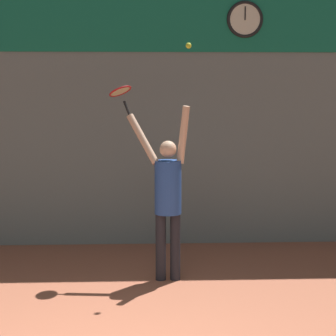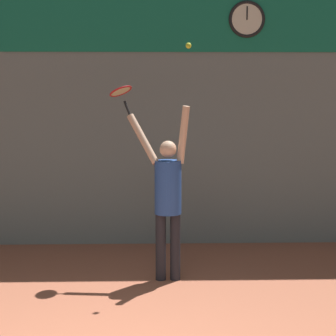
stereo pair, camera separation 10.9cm
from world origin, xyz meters
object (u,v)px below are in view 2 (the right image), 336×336
(scoreboard_clock, at_px, (247,19))
(tennis_racket, at_px, (121,93))
(tennis_ball, at_px, (189,46))
(tennis_player, at_px, (168,194))

(scoreboard_clock, bearing_deg, tennis_racket, -142.13)
(scoreboard_clock, bearing_deg, tennis_ball, -118.30)
(tennis_ball, bearing_deg, tennis_racket, 153.58)
(scoreboard_clock, relative_size, tennis_player, 0.25)
(tennis_player, bearing_deg, scoreboard_clock, 54.95)
(scoreboard_clock, bearing_deg, tennis_player, -125.05)
(tennis_racket, xyz_separation_m, tennis_ball, (0.83, -0.41, 0.56))
(tennis_player, bearing_deg, tennis_ball, -14.86)
(scoreboard_clock, relative_size, tennis_racket, 1.34)
(tennis_ball, bearing_deg, tennis_player, 165.14)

